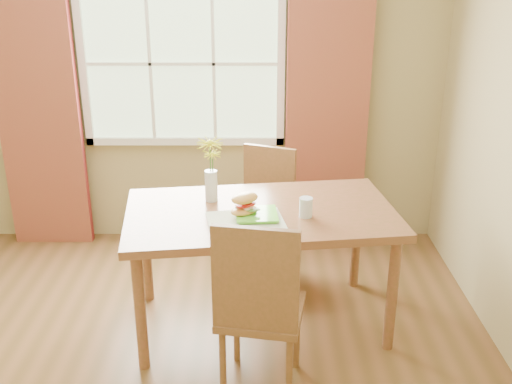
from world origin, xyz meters
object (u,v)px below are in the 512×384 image
Objects in this scene: chair_near at (259,303)px; water_glass at (306,208)px; dining_table at (261,223)px; flower_vase at (211,164)px; chair_far at (264,207)px; croissant_sandwich at (245,204)px.

chair_near is 8.82× the size of water_glass.
dining_table is at bearing 98.91° from chair_near.
dining_table is 4.24× the size of flower_vase.
water_glass is at bearing -23.41° from flower_vase.
chair_far is 4.49× the size of croissant_sandwich.
chair_near is (-0.02, -0.71, -0.14)m from dining_table.
flower_vase is (-0.59, 0.25, 0.19)m from water_glass.
chair_far is 0.89m from croissant_sandwich.
chair_near is at bearing -70.99° from flower_vase.
dining_table is 0.73m from chair_near.
chair_near is 1.41m from chair_far.
dining_table is 0.49m from flower_vase.
chair_near is at bearing -69.88° from chair_far.
flower_vase is at bearing 119.25° from chair_near.
chair_near is 0.74m from water_glass.
chair_near is at bearing -98.57° from dining_table.
croissant_sandwich is at bearing -141.74° from dining_table.
dining_table is 1.81× the size of chair_far.
chair_far is (0.05, 1.41, -0.05)m from chair_near.
chair_near is at bearing -115.12° from water_glass.
chair_near reaches higher than water_glass.
dining_table is 8.11× the size of croissant_sandwich.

